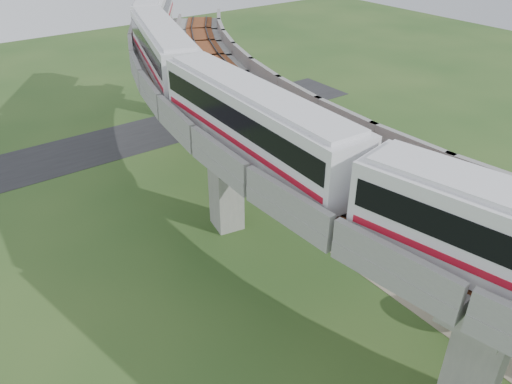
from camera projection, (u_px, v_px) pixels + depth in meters
ground at (306, 306)px, 31.52m from camera, size 160.00×160.00×0.00m
dirt_lot at (465, 242)px, 37.20m from camera, size 18.00×26.00×0.04m
asphalt_road at (118, 142)px, 52.29m from camera, size 60.00×8.00×0.03m
viaduct at (364, 162)px, 28.80m from camera, size 19.58×73.98×11.40m
metro_train at (234, 76)px, 32.05m from camera, size 15.61×60.57×3.64m
fence at (408, 242)px, 36.06m from camera, size 3.87×38.73×1.50m
tree_0 at (252, 126)px, 50.38m from camera, size 2.16×2.16×3.10m
tree_1 at (270, 166)px, 43.80m from camera, size 2.53×2.53×2.91m
tree_2 at (360, 230)px, 35.78m from camera, size 1.82×1.82×2.43m
tree_3 at (476, 306)px, 28.82m from camera, size 2.73×2.73×3.04m
car_red at (505, 216)px, 39.01m from camera, size 3.53×3.69×1.25m
car_dark at (361, 176)px, 44.55m from camera, size 4.66×2.30×1.30m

